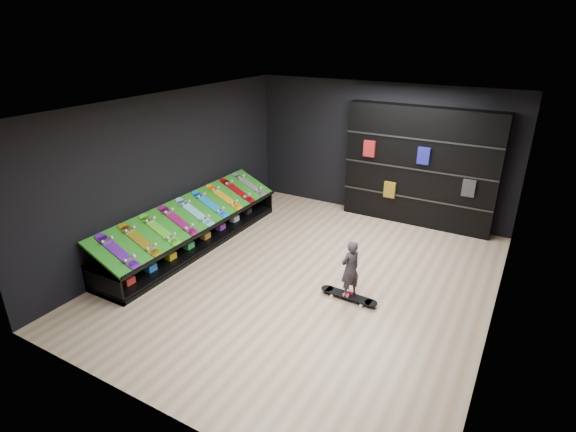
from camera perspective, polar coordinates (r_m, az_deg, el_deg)
The scene contains 20 objects.
floor at distance 8.03m, azimuth 2.42°, elevation -7.77°, with size 6.00×7.00×0.01m, color #CFB08B.
ceiling at distance 6.98m, azimuth 2.84°, elevation 13.87°, with size 6.00×7.00×0.01m, color white.
wall_back at distance 10.47m, azimuth 11.49°, elevation 8.18°, with size 6.00×0.02×3.00m, color black.
wall_front at distance 4.85m, azimuth -16.98°, elevation -10.69°, with size 6.00×0.02×3.00m, color black.
wall_left at distance 9.06m, azimuth -14.61°, elevation 5.55°, with size 0.02×7.00×3.00m, color black.
wall_right at distance 6.69m, azimuth 26.15°, elevation -2.46°, with size 0.02×7.00×3.00m, color black.
display_rack at distance 9.21m, azimuth -11.80°, elevation -2.24°, with size 0.90×4.50×0.50m, color black, non-canonical shape.
turf_ramp at distance 8.99m, azimuth -11.79°, elevation 0.34°, with size 1.00×4.50×0.04m, color #17640F.
back_shelving at distance 10.11m, azimuth 16.35°, elevation 5.95°, with size 3.23×0.38×2.59m, color black.
floor_skateboard at distance 7.47m, azimuth 7.68°, elevation -10.19°, with size 0.98×0.22×0.09m, color black, non-canonical shape.
child at distance 7.29m, azimuth 7.82°, elevation -7.98°, with size 0.22×0.15×0.58m, color black.
display_board_0 at distance 7.80m, azimuth -20.83°, elevation -4.21°, with size 0.98×0.22×0.09m, color purple, non-canonical shape.
display_board_1 at distance 8.07m, azimuth -18.31°, elevation -2.91°, with size 0.98×0.22×0.09m, color yellow, non-canonical shape.
display_board_2 at distance 8.35m, azimuth -15.96°, elevation -1.70°, with size 0.98×0.22×0.09m, color green, non-canonical shape.
display_board_3 at distance 8.66m, azimuth -13.78°, elevation -0.57°, with size 0.98×0.22×0.09m, color #E5198C, non-canonical shape.
display_board_4 at distance 8.98m, azimuth -11.74°, elevation 0.49°, with size 0.98×0.22×0.09m, color #0CB2E5, non-canonical shape.
display_board_5 at distance 9.31m, azimuth -9.85°, elevation 1.47°, with size 0.98×0.22×0.09m, color blue, non-canonical shape.
display_board_6 at distance 9.65m, azimuth -8.09°, elevation 2.38°, with size 0.98×0.22×0.09m, color orange, non-canonical shape.
display_board_7 at distance 10.01m, azimuth -6.45°, elevation 3.23°, with size 0.98×0.22×0.09m, color red, non-canonical shape.
display_board_8 at distance 10.37m, azimuth -4.93°, elevation 4.01°, with size 0.98×0.22×0.09m, color black, non-canonical shape.
Camera 1 is at (3.11, -6.15, 4.12)m, focal length 28.00 mm.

